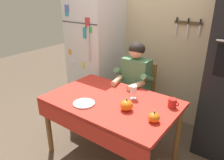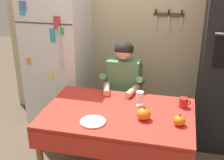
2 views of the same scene
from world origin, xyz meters
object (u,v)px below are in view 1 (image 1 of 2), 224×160
(chair_behind_person, at_px, (140,92))
(coffee_mug, at_px, (172,103))
(seated_person, at_px, (133,82))
(wine_glass, at_px, (134,90))
(serving_tray, at_px, (84,103))
(dining_table, at_px, (110,107))
(pumpkin_medium, at_px, (154,117))
(refrigerator, at_px, (96,54))
(pumpkin_large, at_px, (127,105))

(chair_behind_person, bearing_deg, coffee_mug, -38.58)
(seated_person, height_order, wine_glass, seated_person)
(serving_tray, bearing_deg, dining_table, 52.76)
(coffee_mug, distance_m, pumpkin_medium, 0.35)
(seated_person, xyz_separation_m, serving_tray, (-0.09, -0.83, 0.01))
(seated_person, relative_size, coffee_mug, 11.11)
(refrigerator, relative_size, dining_table, 1.29)
(pumpkin_medium, bearing_deg, dining_table, 170.71)
(dining_table, relative_size, serving_tray, 6.16)
(pumpkin_medium, xyz_separation_m, serving_tray, (-0.73, -0.13, -0.04))
(dining_table, distance_m, chair_behind_person, 0.81)
(pumpkin_large, relative_size, serving_tray, 0.58)
(pumpkin_large, bearing_deg, serving_tray, -159.22)
(chair_behind_person, relative_size, coffee_mug, 8.30)
(chair_behind_person, distance_m, seated_person, 0.29)
(pumpkin_large, bearing_deg, chair_behind_person, 111.07)
(wine_glass, relative_size, pumpkin_large, 1.15)
(pumpkin_large, bearing_deg, refrigerator, 141.67)
(dining_table, bearing_deg, wine_glass, 47.00)
(chair_behind_person, xyz_separation_m, pumpkin_medium, (0.64, -0.88, 0.27))
(coffee_mug, distance_m, wine_glass, 0.43)
(chair_behind_person, height_order, serving_tray, chair_behind_person)
(refrigerator, relative_size, wine_glass, 11.92)
(wine_glass, bearing_deg, refrigerator, 148.24)
(dining_table, distance_m, coffee_mug, 0.66)
(coffee_mug, relative_size, serving_tray, 0.49)
(coffee_mug, bearing_deg, refrigerator, 157.90)
(chair_behind_person, bearing_deg, refrigerator, 174.06)
(chair_behind_person, bearing_deg, pumpkin_medium, -54.08)
(chair_behind_person, distance_m, pumpkin_medium, 1.13)
(pumpkin_medium, distance_m, serving_tray, 0.75)
(seated_person, distance_m, wine_glass, 0.50)
(refrigerator, relative_size, pumpkin_large, 13.73)
(seated_person, bearing_deg, serving_tray, -96.28)
(refrigerator, xyz_separation_m, wine_glass, (1.12, -0.70, -0.05))
(refrigerator, distance_m, wine_glass, 1.32)
(seated_person, distance_m, pumpkin_medium, 0.95)
(dining_table, xyz_separation_m, coffee_mug, (0.59, 0.26, 0.13))
(pumpkin_large, distance_m, serving_tray, 0.45)
(serving_tray, bearing_deg, seated_person, 83.72)
(coffee_mug, xyz_separation_m, pumpkin_large, (-0.34, -0.32, 0.01))
(pumpkin_large, height_order, serving_tray, pumpkin_large)
(pumpkin_medium, bearing_deg, coffee_mug, 85.14)
(seated_person, height_order, coffee_mug, seated_person)
(dining_table, bearing_deg, pumpkin_large, -14.75)
(refrigerator, bearing_deg, chair_behind_person, -5.94)
(pumpkin_medium, bearing_deg, seated_person, 132.65)
(dining_table, height_order, pumpkin_large, pumpkin_large)
(wine_glass, relative_size, serving_tray, 0.66)
(seated_person, height_order, serving_tray, seated_person)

